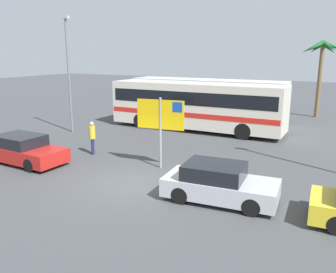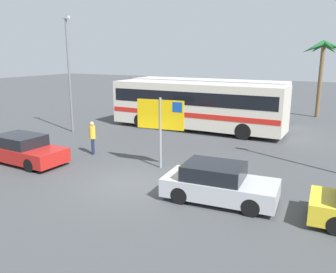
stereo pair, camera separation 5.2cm
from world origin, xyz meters
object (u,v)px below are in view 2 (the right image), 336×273
at_px(bus_front_coach, 196,104).
at_px(pedestrian_crossing_lot, 92,135).
at_px(car_silver, 218,183).
at_px(bus_rear_coach, 207,98).
at_px(ferry_sign, 161,117).
at_px(car_red, 23,149).

xyz_separation_m(bus_front_coach, pedestrian_crossing_lot, (-2.27, -7.91, -0.78)).
height_order(bus_front_coach, car_silver, bus_front_coach).
bearing_deg(car_silver, pedestrian_crossing_lot, 157.37).
relative_size(bus_rear_coach, ferry_sign, 3.68).
height_order(bus_rear_coach, ferry_sign, ferry_sign).
relative_size(ferry_sign, pedestrian_crossing_lot, 1.87).
distance_m(car_red, pedestrian_crossing_lot, 3.33).
bearing_deg(bus_rear_coach, car_silver, -66.39).
bearing_deg(bus_front_coach, bus_rear_coach, 99.32).
bearing_deg(pedestrian_crossing_lot, car_silver, 132.34).
xyz_separation_m(car_silver, pedestrian_crossing_lot, (-7.72, 2.47, 0.37)).
xyz_separation_m(bus_front_coach, car_silver, (5.45, -10.38, -1.15)).
relative_size(bus_rear_coach, car_red, 2.76).
height_order(bus_front_coach, car_red, bus_front_coach).
relative_size(car_silver, car_red, 0.95).
height_order(car_silver, car_red, same).
relative_size(bus_front_coach, car_red, 2.76).
bearing_deg(bus_front_coach, ferry_sign, -76.72).
distance_m(bus_rear_coach, car_red, 14.44).
xyz_separation_m(bus_rear_coach, car_silver, (5.99, -13.72, -1.15)).
relative_size(bus_rear_coach, car_silver, 2.90).
bearing_deg(pedestrian_crossing_lot, bus_front_coach, -135.95).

